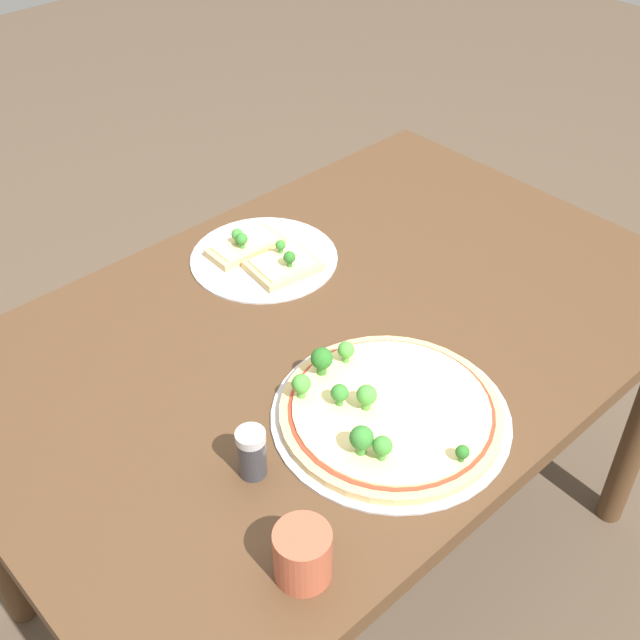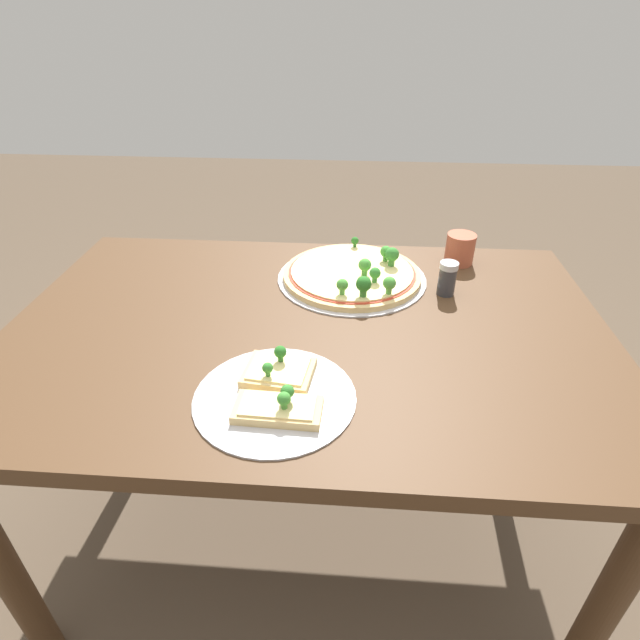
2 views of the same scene
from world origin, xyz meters
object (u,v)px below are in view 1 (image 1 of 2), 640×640
at_px(pizza_tray_slice, 264,256).
at_px(condiment_shaker, 252,453).
at_px(drinking_cup, 303,554).
at_px(dining_table, 335,361).
at_px(pizza_tray_whole, 388,411).

bearing_deg(pizza_tray_slice, condiment_shaker, 48.42).
xyz_separation_m(pizza_tray_slice, drinking_cup, (0.41, 0.56, 0.03)).
height_order(dining_table, drinking_cup, drinking_cup).
xyz_separation_m(pizza_tray_whole, drinking_cup, (0.28, 0.11, 0.03)).
bearing_deg(pizza_tray_slice, pizza_tray_whole, 74.14).
bearing_deg(pizza_tray_whole, pizza_tray_slice, -105.86).
bearing_deg(condiment_shaker, dining_table, -153.40).
relative_size(dining_table, condiment_shaker, 15.80).
relative_size(pizza_tray_slice, drinking_cup, 3.57).
bearing_deg(pizza_tray_slice, dining_table, 82.40).
height_order(pizza_tray_slice, drinking_cup, drinking_cup).
bearing_deg(drinking_cup, pizza_tray_whole, -157.59).
xyz_separation_m(drinking_cup, condiment_shaker, (-0.06, -0.17, 0.00)).
distance_m(dining_table, drinking_cup, 0.52).
bearing_deg(drinking_cup, condiment_shaker, -108.46).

